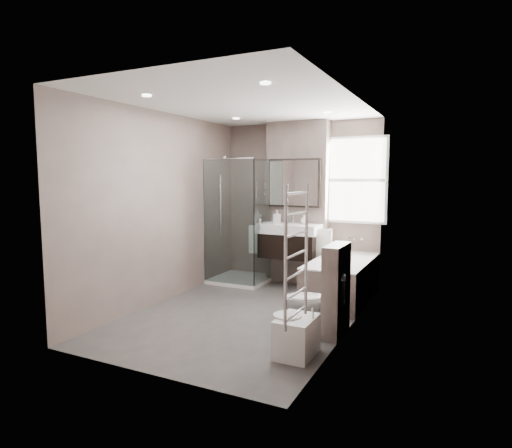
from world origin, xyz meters
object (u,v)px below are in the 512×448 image
Objects in this scene: vanity at (289,240)px; toilet at (314,302)px; bathtub at (342,278)px; bidet at (296,335)px.

toilet is (0.97, -1.71, -0.40)m from vanity.
vanity is at bearing -165.82° from toilet.
vanity is 1.07m from bathtub.
bathtub is at bearing 166.49° from toilet.
vanity reaches higher than bidet.
bathtub is 3.25× the size of bidet.
toilet is at bearing -88.14° from bathtub.
bidet is at bearing -66.96° from vanity.
vanity is 2.65m from bidet.
bidet is (0.04, -0.67, -0.14)m from toilet.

